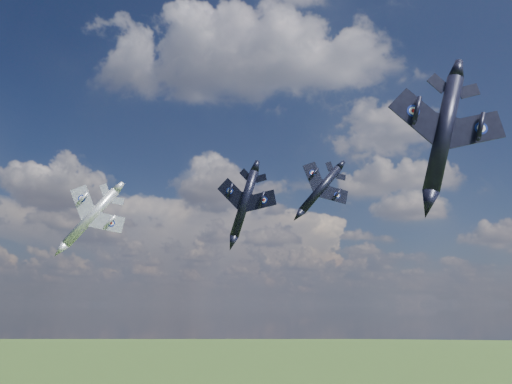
% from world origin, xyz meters
% --- Properties ---
extents(jet_lead_navy, '(12.44, 15.27, 5.73)m').
position_xyz_m(jet_lead_navy, '(1.94, 10.19, 80.87)').
color(jet_lead_navy, black).
extents(jet_right_navy, '(13.21, 16.66, 6.13)m').
position_xyz_m(jet_right_navy, '(24.18, -15.22, 81.55)').
color(jet_right_navy, black).
extents(jet_high_navy, '(14.40, 17.48, 9.39)m').
position_xyz_m(jet_high_navy, '(12.83, 28.74, 86.88)').
color(jet_high_navy, black).
extents(jet_left_silver, '(14.39, 18.00, 9.70)m').
position_xyz_m(jet_left_silver, '(-24.23, 15.70, 80.40)').
color(jet_left_silver, '#91929B').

